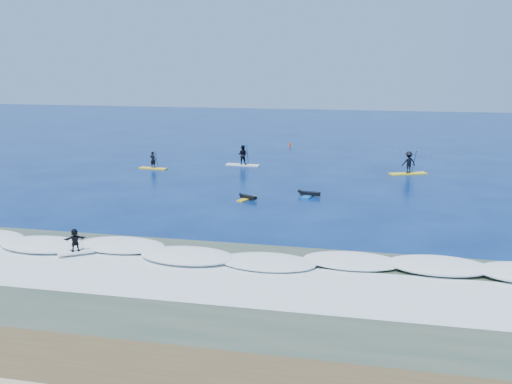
% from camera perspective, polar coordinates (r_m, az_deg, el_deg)
% --- Properties ---
extents(ground, '(160.00, 160.00, 0.00)m').
position_cam_1_polar(ground, '(38.54, -3.21, -1.47)').
color(ground, '#031749').
rests_on(ground, ground).
extents(wet_sand_strip, '(90.00, 5.00, 0.08)m').
position_cam_1_polar(wet_sand_strip, '(20.00, -20.32, -16.61)').
color(wet_sand_strip, '#4C3C23').
rests_on(wet_sand_strip, ground).
extents(shallow_water, '(90.00, 13.00, 0.01)m').
position_cam_1_polar(shallow_water, '(25.95, -11.45, -9.00)').
color(shallow_water, '#334536').
rests_on(shallow_water, ground).
extents(breaking_wave, '(40.00, 6.00, 0.30)m').
position_cam_1_polar(breaking_wave, '(29.42, -8.36, -6.22)').
color(breaking_wave, white).
rests_on(breaking_wave, ground).
extents(whitewater, '(34.00, 5.00, 0.02)m').
position_cam_1_polar(whitewater, '(26.81, -10.60, -8.25)').
color(whitewater, silver).
rests_on(whitewater, ground).
extents(sup_paddler_left, '(2.67, 0.94, 1.83)m').
position_cam_1_polar(sup_paddler_left, '(52.68, -10.26, 2.91)').
color(sup_paddler_left, yellow).
rests_on(sup_paddler_left, ground).
extents(sup_paddler_center, '(3.23, 1.02, 2.23)m').
position_cam_1_polar(sup_paddler_center, '(53.51, -1.34, 3.55)').
color(sup_paddler_center, white).
rests_on(sup_paddler_center, ground).
extents(sup_paddler_right, '(3.34, 2.06, 2.30)m').
position_cam_1_polar(sup_paddler_right, '(51.10, 15.01, 2.73)').
color(sup_paddler_right, yellow).
rests_on(sup_paddler_right, ground).
extents(prone_paddler_near, '(1.41, 1.88, 0.39)m').
position_cam_1_polar(prone_paddler_near, '(40.41, -0.86, -0.58)').
color(prone_paddler_near, yellow).
rests_on(prone_paddler_near, ground).
extents(prone_paddler_far, '(1.68, 2.17, 0.44)m').
position_cam_1_polar(prone_paddler_far, '(41.57, 5.32, -0.22)').
color(prone_paddler_far, '#175DAC').
rests_on(prone_paddler_far, ground).
extents(wave_surfer, '(1.73, 1.39, 1.27)m').
position_cam_1_polar(wave_surfer, '(30.10, -17.64, -4.79)').
color(wave_surfer, white).
rests_on(wave_surfer, breaking_wave).
extents(marker_buoy, '(0.25, 0.25, 0.61)m').
position_cam_1_polar(marker_buoy, '(65.65, 3.40, 4.78)').
color(marker_buoy, '#F84916').
rests_on(marker_buoy, ground).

